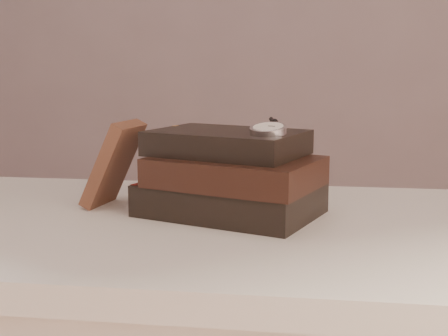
# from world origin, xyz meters

# --- Properties ---
(table) EXTENTS (1.00, 0.60, 0.75)m
(table) POSITION_xyz_m (0.00, 0.35, 0.66)
(table) COLOR silver
(table) RESTS_ON ground
(book_stack) EXTENTS (0.31, 0.27, 0.13)m
(book_stack) POSITION_xyz_m (0.10, 0.40, 0.81)
(book_stack) COLOR black
(book_stack) RESTS_ON table
(journal) EXTENTS (0.10, 0.11, 0.15)m
(journal) POSITION_xyz_m (-0.10, 0.43, 0.82)
(journal) COLOR #412319
(journal) RESTS_ON table
(pocket_watch) EXTENTS (0.07, 0.16, 0.02)m
(pocket_watch) POSITION_xyz_m (0.16, 0.36, 0.89)
(pocket_watch) COLOR silver
(pocket_watch) RESTS_ON book_stack
(eyeglasses) EXTENTS (0.15, 0.16, 0.05)m
(eyeglasses) POSITION_xyz_m (0.04, 0.51, 0.83)
(eyeglasses) COLOR silver
(eyeglasses) RESTS_ON book_stack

